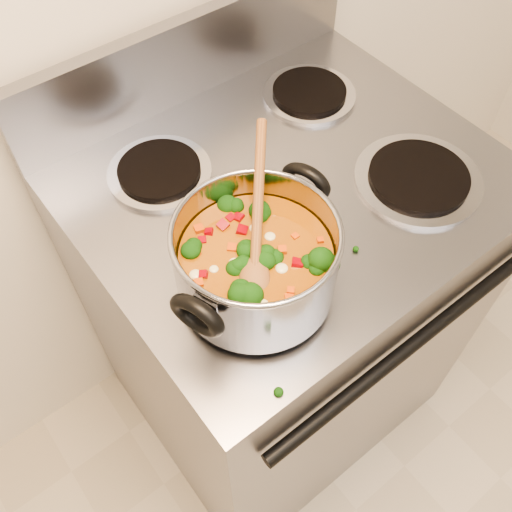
% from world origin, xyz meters
% --- Properties ---
extents(electric_range, '(0.73, 0.66, 1.08)m').
position_xyz_m(electric_range, '(0.05, 1.16, 0.47)').
color(electric_range, gray).
rests_on(electric_range, ground).
extents(stockpot, '(0.30, 0.23, 0.14)m').
position_xyz_m(stockpot, '(-0.14, 1.01, 1.00)').
color(stockpot, '#94949B').
rests_on(stockpot, electric_range).
extents(wooden_spoon, '(0.20, 0.22, 0.10)m').
position_xyz_m(wooden_spoon, '(-0.13, 1.02, 1.04)').
color(wooden_spoon, brown).
rests_on(wooden_spoon, stockpot).
extents(cooktop_crumbs, '(0.30, 0.31, 0.01)m').
position_xyz_m(cooktop_crumbs, '(-0.19, 0.99, 0.92)').
color(cooktop_crumbs, black).
rests_on(cooktop_crumbs, electric_range).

